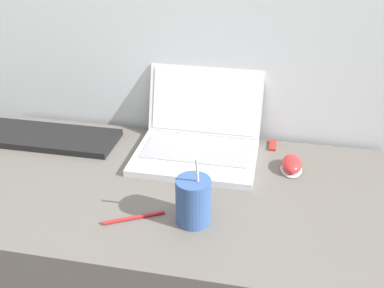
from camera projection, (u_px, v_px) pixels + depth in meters
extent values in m
cube|color=#5B5651|center=(169.00, 286.00, 1.39)|extent=(1.22, 0.63, 0.75)
cube|color=silver|center=(195.00, 157.00, 1.32)|extent=(0.36, 0.25, 0.02)
cube|color=gray|center=(196.00, 151.00, 1.33)|extent=(0.31, 0.14, 0.00)
cube|color=silver|center=(205.00, 102.00, 1.40)|extent=(0.36, 0.07, 0.20)
cube|color=white|center=(205.00, 102.00, 1.40)|extent=(0.33, 0.06, 0.18)
cylinder|color=#33518C|center=(193.00, 201.00, 1.05)|extent=(0.08, 0.08, 0.12)
cylinder|color=black|center=(193.00, 182.00, 1.02)|extent=(0.07, 0.07, 0.01)
cylinder|color=white|center=(198.00, 181.00, 1.02)|extent=(0.01, 0.06, 0.15)
ellipsoid|color=#B2B2B7|center=(291.00, 169.00, 1.28)|extent=(0.06, 0.09, 0.01)
ellipsoid|color=red|center=(292.00, 164.00, 1.27)|extent=(0.06, 0.09, 0.04)
cube|color=black|center=(48.00, 137.00, 1.43)|extent=(0.45, 0.16, 0.02)
cube|color=#B2261E|center=(273.00, 145.00, 1.39)|extent=(0.02, 0.06, 0.01)
cylinder|color=#A51E1E|center=(134.00, 218.00, 1.08)|extent=(0.14, 0.08, 0.01)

